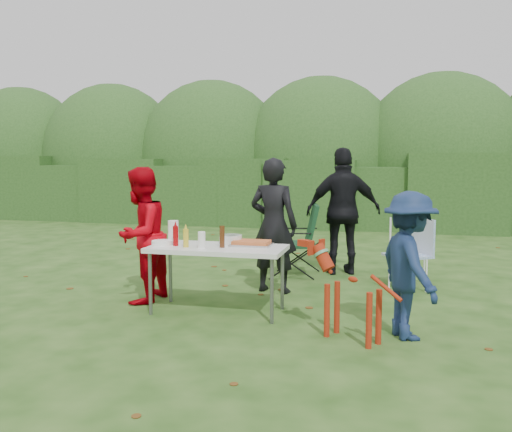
% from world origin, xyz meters
% --- Properties ---
extents(ground, '(80.00, 80.00, 0.00)m').
position_xyz_m(ground, '(0.00, 0.00, 0.00)').
color(ground, '#1E4211').
extents(hedge_row, '(22.00, 1.40, 1.70)m').
position_xyz_m(hedge_row, '(0.00, 8.00, 0.85)').
color(hedge_row, '#23471C').
rests_on(hedge_row, ground).
extents(shrub_backdrop, '(20.00, 2.60, 3.20)m').
position_xyz_m(shrub_backdrop, '(0.00, 9.60, 1.60)').
color(shrub_backdrop, '#3D6628').
rests_on(shrub_backdrop, ground).
extents(folding_table, '(1.50, 0.70, 0.74)m').
position_xyz_m(folding_table, '(0.07, 0.08, 0.69)').
color(folding_table, silver).
rests_on(folding_table, ground).
extents(person_cook, '(0.69, 0.51, 1.72)m').
position_xyz_m(person_cook, '(0.48, 1.13, 0.86)').
color(person_cook, black).
rests_on(person_cook, ground).
extents(person_red_jacket, '(0.67, 0.83, 1.61)m').
position_xyz_m(person_red_jacket, '(-0.94, 0.28, 0.80)').
color(person_red_jacket, '#B0000B').
rests_on(person_red_jacket, ground).
extents(person_black_puffy, '(1.18, 0.75, 1.87)m').
position_xyz_m(person_black_puffy, '(1.25, 2.47, 0.94)').
color(person_black_puffy, black).
rests_on(person_black_puffy, ground).
extents(child, '(0.85, 1.04, 1.40)m').
position_xyz_m(child, '(2.11, -0.32, 0.70)').
color(child, '#15264B').
rests_on(child, ground).
extents(dog, '(1.00, 0.79, 0.89)m').
position_xyz_m(dog, '(1.60, -0.53, 0.44)').
color(dog, maroon).
rests_on(dog, ground).
extents(camping_chair, '(0.79, 0.79, 1.06)m').
position_xyz_m(camping_chair, '(0.59, 2.13, 0.53)').
color(camping_chair, '#143A1F').
rests_on(camping_chair, ground).
extents(lawn_chair, '(0.76, 0.76, 0.92)m').
position_xyz_m(lawn_chair, '(2.16, 1.83, 0.46)').
color(lawn_chair, '#3364AF').
rests_on(lawn_chair, ground).
extents(food_tray, '(0.45, 0.30, 0.02)m').
position_xyz_m(food_tray, '(0.42, 0.23, 0.75)').
color(food_tray, '#B7B7BA').
rests_on(food_tray, folding_table).
extents(focaccia_bread, '(0.40, 0.26, 0.04)m').
position_xyz_m(focaccia_bread, '(0.42, 0.23, 0.78)').
color(focaccia_bread, '#C5602E').
rests_on(focaccia_bread, food_tray).
extents(mustard_bottle, '(0.06, 0.06, 0.20)m').
position_xyz_m(mustard_bottle, '(-0.24, -0.05, 0.84)').
color(mustard_bottle, gold).
rests_on(mustard_bottle, folding_table).
extents(ketchup_bottle, '(0.06, 0.06, 0.22)m').
position_xyz_m(ketchup_bottle, '(-0.39, 0.01, 0.85)').
color(ketchup_bottle, '#90060A').
rests_on(ketchup_bottle, folding_table).
extents(beer_bottle, '(0.06, 0.06, 0.24)m').
position_xyz_m(beer_bottle, '(0.15, 0.02, 0.86)').
color(beer_bottle, '#47230F').
rests_on(beer_bottle, folding_table).
extents(paper_towel_roll, '(0.12, 0.12, 0.26)m').
position_xyz_m(paper_towel_roll, '(-0.49, 0.18, 0.87)').
color(paper_towel_roll, white).
rests_on(paper_towel_roll, folding_table).
extents(cup_stack, '(0.08, 0.08, 0.18)m').
position_xyz_m(cup_stack, '(-0.05, -0.08, 0.83)').
color(cup_stack, white).
rests_on(cup_stack, folding_table).
extents(pasta_bowl, '(0.26, 0.26, 0.10)m').
position_xyz_m(pasta_bowl, '(0.16, 0.30, 0.79)').
color(pasta_bowl, silver).
rests_on(pasta_bowl, folding_table).
extents(plate_stack, '(0.24, 0.24, 0.05)m').
position_xyz_m(plate_stack, '(-0.56, 0.03, 0.77)').
color(plate_stack, white).
rests_on(plate_stack, folding_table).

